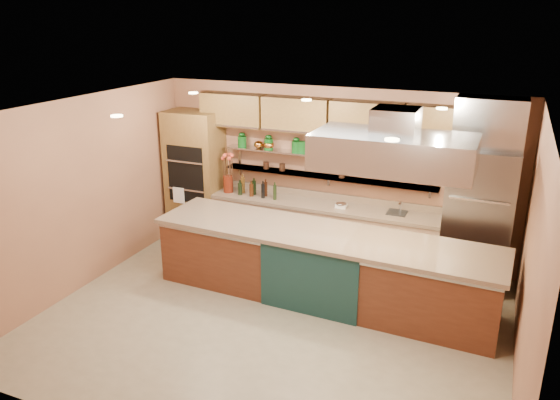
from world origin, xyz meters
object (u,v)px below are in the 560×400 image
at_px(flower_vase, 228,184).
at_px(copper_kettle, 259,144).
at_px(refrigerator, 478,219).
at_px(green_canister, 302,147).
at_px(kitchen_scale, 341,205).
at_px(island, 322,266).

distance_m(flower_vase, copper_kettle, 0.88).
xyz_separation_m(refrigerator, green_canister, (-2.85, 0.23, 0.76)).
xyz_separation_m(kitchen_scale, copper_kettle, (-1.56, 0.22, 0.80)).
bearing_deg(island, refrigerator, 35.82).
bearing_deg(copper_kettle, island, -42.02).
distance_m(copper_kettle, green_canister, 0.78).
bearing_deg(kitchen_scale, copper_kettle, 152.68).
xyz_separation_m(island, green_canister, (-0.91, 1.53, 1.30)).
height_order(refrigerator, kitchen_scale, refrigerator).
height_order(island, kitchen_scale, kitchen_scale).
height_order(flower_vase, green_canister, green_canister).
xyz_separation_m(flower_vase, copper_kettle, (0.49, 0.22, 0.70)).
height_order(island, flower_vase, flower_vase).
distance_m(island, green_canister, 2.21).
bearing_deg(green_canister, island, -59.15).
bearing_deg(flower_vase, green_canister, 9.80).
relative_size(kitchen_scale, green_canister, 0.94).
xyz_separation_m(island, flower_vase, (-2.18, 1.31, 0.58)).
height_order(refrigerator, island, refrigerator).
distance_m(refrigerator, green_canister, 2.96).
relative_size(refrigerator, green_canister, 11.43).
relative_size(island, green_canister, 26.17).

